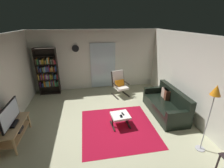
{
  "coord_description": "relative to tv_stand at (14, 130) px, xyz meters",
  "views": [
    {
      "loc": [
        -0.46,
        -3.89,
        2.95
      ],
      "look_at": [
        0.33,
        0.66,
        1.05
      ],
      "focal_mm": 25.04,
      "sensor_mm": 36.0,
      "label": 1
    }
  ],
  "objects": [
    {
      "name": "area_rug",
      "position": [
        2.74,
        0.05,
        -0.32
      ],
      "size": [
        2.1,
        2.14,
        0.01
      ],
      "primitive_type": "cube",
      "color": "maroon",
      "rests_on": "ground"
    },
    {
      "name": "tv_remote",
      "position": [
        2.9,
        0.14,
        0.06
      ],
      "size": [
        0.07,
        0.15,
        0.02
      ],
      "primitive_type": "cube",
      "rotation": [
        0.0,
        0.0,
        0.22
      ],
      "color": "black",
      "rests_on": "ottoman"
    },
    {
      "name": "glass_door_panel",
      "position": [
        2.68,
        3.07,
        0.72
      ],
      "size": [
        1.1,
        0.01,
        2.0
      ],
      "primitive_type": "cube",
      "color": "silver"
    },
    {
      "name": "wall_clock",
      "position": [
        1.55,
        3.06,
        1.52
      ],
      "size": [
        0.29,
        0.03,
        0.29
      ],
      "color": "silver"
    },
    {
      "name": "wall_right",
      "position": [
        5.08,
        0.24,
        0.97
      ],
      "size": [
        0.06,
        6.0,
        2.6
      ],
      "primitive_type": "cube",
      "color": "silver",
      "rests_on": "ground"
    },
    {
      "name": "leather_sofa",
      "position": [
        4.49,
        0.53,
        -0.01
      ],
      "size": [
        0.81,
        1.83,
        0.87
      ],
      "color": "black",
      "rests_on": "ground"
    },
    {
      "name": "lounge_armchair",
      "position": [
        3.25,
        2.2,
        0.21
      ],
      "size": [
        0.71,
        0.77,
        1.02
      ],
      "color": "black",
      "rests_on": "ground"
    },
    {
      "name": "ottoman",
      "position": [
        2.82,
        0.13,
        -0.01
      ],
      "size": [
        0.56,
        0.53,
        0.38
      ],
      "color": "white",
      "rests_on": "ground"
    },
    {
      "name": "cell_phone",
      "position": [
        2.83,
        0.04,
        0.06
      ],
      "size": [
        0.07,
        0.14,
        0.01
      ],
      "primitive_type": "cube",
      "rotation": [
        0.0,
        0.0,
        -0.01
      ],
      "color": "black",
      "rests_on": "ottoman"
    },
    {
      "name": "wall_back",
      "position": [
        2.38,
        3.14,
        0.97
      ],
      "size": [
        5.6,
        0.06,
        2.6
      ],
      "primitive_type": "cube",
      "color": "silver",
      "rests_on": "ground"
    },
    {
      "name": "ground_plane",
      "position": [
        2.38,
        0.24,
        -0.33
      ],
      "size": [
        7.02,
        7.02,
        0.0
      ],
      "primitive_type": "plane",
      "color": "#AEAD8B"
    },
    {
      "name": "tv_stand",
      "position": [
        0.0,
        0.0,
        0.0
      ],
      "size": [
        0.47,
        1.15,
        0.5
      ],
      "color": "tan",
      "rests_on": "ground"
    },
    {
      "name": "floor_lamp_by_sofa",
      "position": [
        4.56,
        -1.12,
        1.09
      ],
      "size": [
        0.22,
        0.22,
        1.71
      ],
      "color": "#A5A5AD",
      "rests_on": "ground"
    },
    {
      "name": "bookshelf_near_tv",
      "position": [
        0.36,
        2.86,
        0.61
      ],
      "size": [
        0.83,
        0.3,
        1.94
      ],
      "color": "black",
      "rests_on": "ground"
    },
    {
      "name": "television",
      "position": [
        0.0,
        -0.01,
        0.45
      ],
      "size": [
        0.2,
        0.97,
        0.58
      ],
      "color": "black",
      "rests_on": "tv_stand"
    }
  ]
}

